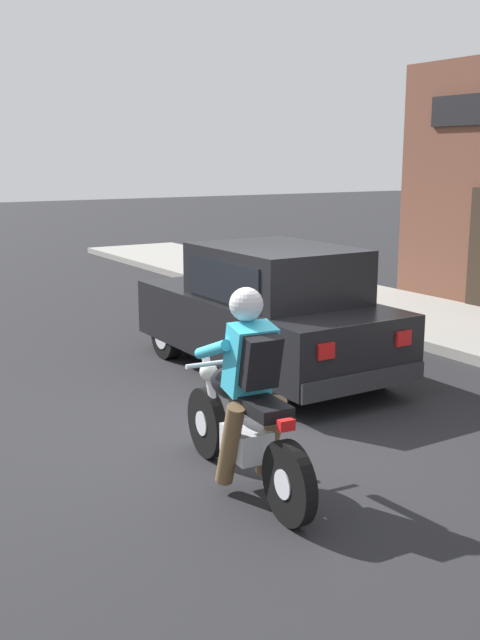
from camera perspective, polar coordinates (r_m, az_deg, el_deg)
ground_plane at (r=7.33m, az=-0.03°, el=-8.29°), size 80.00×80.00×0.00m
sidewalk_curb at (r=12.60m, az=12.25°, el=0.50°), size 2.60×22.00×0.14m
motorcycle_with_rider at (r=5.86m, az=0.40°, el=-6.60°), size 0.59×2.02×1.62m
car_hatchback at (r=8.99m, az=2.05°, el=0.65°), size 1.65×3.78×1.57m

